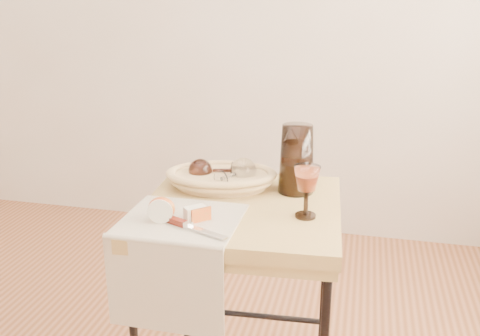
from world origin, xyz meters
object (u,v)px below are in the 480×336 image
(goblet_lying_a, at_px, (214,171))
(side_table, at_px, (241,311))
(apple_half, at_px, (162,209))
(table_knife, at_px, (190,226))
(goblet_lying_b, at_px, (234,174))
(pitcher, at_px, (297,159))
(wine_goblet, at_px, (306,192))
(tea_towel, at_px, (181,220))
(bread_basket, at_px, (221,179))

(goblet_lying_a, bearing_deg, side_table, 117.82)
(apple_half, bearing_deg, table_knife, -31.12)
(goblet_lying_b, bearing_deg, apple_half, -177.55)
(apple_half, relative_size, table_knife, 0.35)
(apple_half, bearing_deg, goblet_lying_b, 54.39)
(pitcher, xyz_separation_m, apple_half, (-0.33, -0.32, -0.07))
(wine_goblet, bearing_deg, table_knife, -150.47)
(goblet_lying_a, bearing_deg, apple_half, 65.00)
(goblet_lying_a, distance_m, wine_goblet, 0.37)
(side_table, height_order, goblet_lying_b, goblet_lying_b)
(side_table, bearing_deg, wine_goblet, -14.50)
(goblet_lying_b, xyz_separation_m, table_knife, (-0.04, -0.32, -0.04))
(tea_towel, height_order, bread_basket, bread_basket)
(side_table, xyz_separation_m, tea_towel, (-0.14, -0.16, 0.37))
(tea_towel, height_order, goblet_lying_b, goblet_lying_b)
(pitcher, distance_m, apple_half, 0.46)
(side_table, relative_size, table_knife, 3.46)
(side_table, xyz_separation_m, bread_basket, (-0.10, 0.12, 0.40))
(side_table, distance_m, bread_basket, 0.43)
(pitcher, relative_size, wine_goblet, 1.69)
(apple_half, bearing_deg, tea_towel, 13.05)
(tea_towel, distance_m, goblet_lying_a, 0.30)
(tea_towel, height_order, wine_goblet, wine_goblet)
(wine_goblet, bearing_deg, tea_towel, -162.30)
(bread_basket, height_order, wine_goblet, wine_goblet)
(bread_basket, bearing_deg, goblet_lying_a, 142.91)
(side_table, height_order, bread_basket, bread_basket)
(pitcher, bearing_deg, goblet_lying_b, 174.13)
(side_table, bearing_deg, apple_half, -135.85)
(bread_basket, height_order, pitcher, pitcher)
(tea_towel, bearing_deg, apple_half, -156.74)
(wine_goblet, bearing_deg, bread_basket, 149.34)
(wine_goblet, distance_m, apple_half, 0.40)
(pitcher, height_order, table_knife, pitcher)
(tea_towel, relative_size, table_knife, 1.50)
(wine_goblet, height_order, apple_half, wine_goblet)
(wine_goblet, distance_m, table_knife, 0.33)
(goblet_lying_a, distance_m, table_knife, 0.35)
(wine_goblet, xyz_separation_m, table_knife, (-0.29, -0.16, -0.06))
(table_knife, bearing_deg, side_table, 89.91)
(pitcher, bearing_deg, table_knife, -140.10)
(goblet_lying_a, bearing_deg, wine_goblet, 135.32)
(goblet_lying_a, height_order, pitcher, pitcher)
(goblet_lying_b, bearing_deg, side_table, -126.79)
(bread_basket, bearing_deg, pitcher, -6.00)
(goblet_lying_a, xyz_separation_m, goblet_lying_b, (0.07, -0.03, 0.00))
(side_table, xyz_separation_m, apple_half, (-0.18, -0.18, 0.41))
(tea_towel, height_order, pitcher, pitcher)
(tea_towel, xyz_separation_m, wine_goblet, (0.33, 0.11, 0.07))
(side_table, bearing_deg, table_knife, -112.74)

